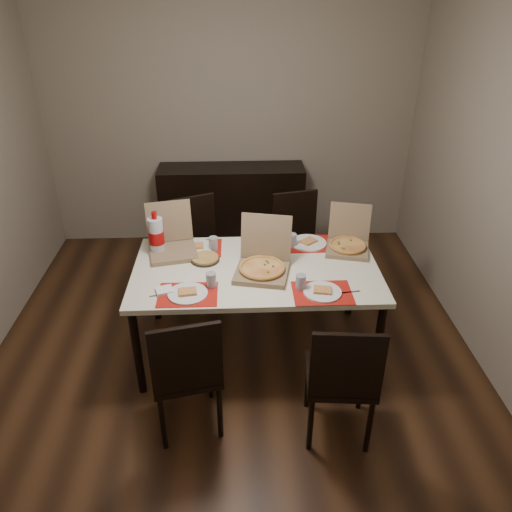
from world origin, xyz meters
The scene contains 19 objects.
ground centered at (0.00, 0.00, -0.01)m, with size 3.80×4.00×0.02m, color #412614.
room_walls centered at (0.00, 0.43, 1.73)m, with size 3.84×4.02×2.62m.
sideboard centered at (0.00, 1.78, 0.45)m, with size 1.50×0.40×0.90m, color black.
dining_table centered at (0.18, 0.02, 0.68)m, with size 1.80×1.00×0.75m.
chair_near_left centered at (-0.29, -0.78, 0.51)m, with size 0.50×0.50×0.93m.
chair_near_right centered at (0.66, -0.88, 0.51)m, with size 0.46×0.46×0.93m.
chair_far_left centered at (-0.31, 0.84, 0.51)m, with size 0.55×0.55×0.93m.
chair_far_right centered at (0.60, 0.91, 0.51)m, with size 0.50×0.50×0.93m.
setting_near_left centered at (-0.27, -0.29, 0.77)m, with size 0.46×0.30×0.11m.
setting_near_right centered at (0.58, -0.31, 0.77)m, with size 0.46×0.30×0.11m.
setting_far_left centered at (-0.26, 0.33, 0.77)m, with size 0.43×0.30×0.11m.
setting_far_right centered at (0.58, 0.37, 0.77)m, with size 0.45×0.30×0.11m.
napkin_loose centered at (0.19, 0.00, 0.76)m, with size 0.12×0.11×0.02m, color white.
pizza_box_center centered at (0.23, -0.03, 0.81)m, with size 0.45×0.48×0.37m.
pizza_box_right centered at (0.91, 0.28, 0.80)m, with size 0.39×0.42×0.32m.
pizza_box_left centered at (-0.46, 0.30, 0.81)m, with size 0.42×0.45×0.35m.
faina_plate centered at (-0.20, 0.15, 0.76)m, with size 0.22×0.22×0.03m.
dip_bowl centered at (0.33, 0.25, 0.76)m, with size 0.10×0.10×0.03m, color white.
soda_bottle centered at (-0.57, 0.27, 0.90)m, with size 0.12×0.12×0.35m.
Camera 1 is at (0.05, -3.11, 2.64)m, focal length 35.00 mm.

